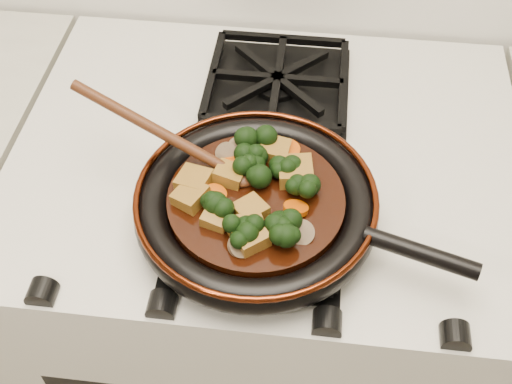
# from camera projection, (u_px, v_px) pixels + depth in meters

# --- Properties ---
(stove) EXTENTS (0.76, 0.60, 0.90)m
(stove) POSITION_uv_depth(u_px,v_px,m) (265.00, 305.00, 1.30)
(stove) COLOR beige
(stove) RESTS_ON ground
(burner_grate_front) EXTENTS (0.23, 0.23, 0.03)m
(burner_grate_front) POSITION_uv_depth(u_px,v_px,m) (257.00, 219.00, 0.85)
(burner_grate_front) COLOR black
(burner_grate_front) RESTS_ON stove
(burner_grate_back) EXTENTS (0.23, 0.23, 0.03)m
(burner_grate_back) POSITION_uv_depth(u_px,v_px,m) (277.00, 82.00, 1.03)
(burner_grate_back) COLOR black
(burner_grate_back) RESTS_ON stove
(skillet) EXTENTS (0.43, 0.32, 0.05)m
(skillet) POSITION_uv_depth(u_px,v_px,m) (258.00, 206.00, 0.83)
(skillet) COLOR black
(skillet) RESTS_ON burner_grate_front
(braising_sauce) EXTENTS (0.23, 0.23, 0.02)m
(braising_sauce) POSITION_uv_depth(u_px,v_px,m) (256.00, 203.00, 0.82)
(braising_sauce) COLOR black
(braising_sauce) RESTS_ON skillet
(tofu_cube_0) EXTENTS (0.05, 0.04, 0.03)m
(tofu_cube_0) POSITION_uv_depth(u_px,v_px,m) (229.00, 175.00, 0.83)
(tofu_cube_0) COLOR brown
(tofu_cube_0) RESTS_ON braising_sauce
(tofu_cube_1) EXTENTS (0.04, 0.05, 0.03)m
(tofu_cube_1) POSITION_uv_depth(u_px,v_px,m) (218.00, 216.00, 0.79)
(tofu_cube_1) COLOR brown
(tofu_cube_1) RESTS_ON braising_sauce
(tofu_cube_2) EXTENTS (0.05, 0.05, 0.02)m
(tofu_cube_2) POSITION_uv_depth(u_px,v_px,m) (250.00, 211.00, 0.79)
(tofu_cube_2) COLOR brown
(tofu_cube_2) RESTS_ON braising_sauce
(tofu_cube_3) EXTENTS (0.04, 0.04, 0.03)m
(tofu_cube_3) POSITION_uv_depth(u_px,v_px,m) (274.00, 150.00, 0.86)
(tofu_cube_3) COLOR brown
(tofu_cube_3) RESTS_ON braising_sauce
(tofu_cube_4) EXTENTS (0.05, 0.05, 0.02)m
(tofu_cube_4) POSITION_uv_depth(u_px,v_px,m) (194.00, 181.00, 0.82)
(tofu_cube_4) COLOR brown
(tofu_cube_4) RESTS_ON braising_sauce
(tofu_cube_5) EXTENTS (0.05, 0.05, 0.03)m
(tofu_cube_5) POSITION_uv_depth(u_px,v_px,m) (191.00, 197.00, 0.81)
(tofu_cube_5) COLOR brown
(tofu_cube_5) RESTS_ON braising_sauce
(tofu_cube_6) EXTENTS (0.05, 0.05, 0.02)m
(tofu_cube_6) POSITION_uv_depth(u_px,v_px,m) (248.00, 232.00, 0.77)
(tofu_cube_6) COLOR brown
(tofu_cube_6) RESTS_ON braising_sauce
(tofu_cube_7) EXTENTS (0.05, 0.05, 0.03)m
(tofu_cube_7) POSITION_uv_depth(u_px,v_px,m) (296.00, 172.00, 0.83)
(tofu_cube_7) COLOR brown
(tofu_cube_7) RESTS_ON braising_sauce
(tofu_cube_8) EXTENTS (0.06, 0.06, 0.03)m
(tofu_cube_8) POSITION_uv_depth(u_px,v_px,m) (249.00, 236.00, 0.77)
(tofu_cube_8) COLOR brown
(tofu_cube_8) RESTS_ON braising_sauce
(broccoli_floret_0) EXTENTS (0.09, 0.08, 0.07)m
(broccoli_floret_0) POSITION_uv_depth(u_px,v_px,m) (215.00, 208.00, 0.79)
(broccoli_floret_0) COLOR black
(broccoli_floret_0) RESTS_ON braising_sauce
(broccoli_floret_1) EXTENTS (0.07, 0.07, 0.07)m
(broccoli_floret_1) POSITION_uv_depth(u_px,v_px,m) (255.00, 146.00, 0.86)
(broccoli_floret_1) COLOR black
(broccoli_floret_1) RESTS_ON braising_sauce
(broccoli_floret_2) EXTENTS (0.08, 0.08, 0.06)m
(broccoli_floret_2) POSITION_uv_depth(u_px,v_px,m) (286.00, 168.00, 0.84)
(broccoli_floret_2) COLOR black
(broccoli_floret_2) RESTS_ON braising_sauce
(broccoli_floret_3) EXTENTS (0.08, 0.09, 0.07)m
(broccoli_floret_3) POSITION_uv_depth(u_px,v_px,m) (242.00, 238.00, 0.76)
(broccoli_floret_3) COLOR black
(broccoli_floret_3) RESTS_ON braising_sauce
(broccoli_floret_4) EXTENTS (0.09, 0.09, 0.07)m
(broccoli_floret_4) POSITION_uv_depth(u_px,v_px,m) (285.00, 231.00, 0.77)
(broccoli_floret_4) COLOR black
(broccoli_floret_4) RESTS_ON braising_sauce
(broccoli_floret_5) EXTENTS (0.07, 0.07, 0.06)m
(broccoli_floret_5) POSITION_uv_depth(u_px,v_px,m) (247.00, 160.00, 0.84)
(broccoli_floret_5) COLOR black
(broccoli_floret_5) RESTS_ON braising_sauce
(broccoli_floret_6) EXTENTS (0.08, 0.08, 0.06)m
(broccoli_floret_6) POSITION_uv_depth(u_px,v_px,m) (251.00, 172.00, 0.83)
(broccoli_floret_6) COLOR black
(broccoli_floret_6) RESTS_ON braising_sauce
(broccoli_floret_7) EXTENTS (0.08, 0.08, 0.07)m
(broccoli_floret_7) POSITION_uv_depth(u_px,v_px,m) (288.00, 235.00, 0.77)
(broccoli_floret_7) COLOR black
(broccoli_floret_7) RESTS_ON braising_sauce
(broccoli_floret_8) EXTENTS (0.09, 0.08, 0.07)m
(broccoli_floret_8) POSITION_uv_depth(u_px,v_px,m) (304.00, 188.00, 0.81)
(broccoli_floret_8) COLOR black
(broccoli_floret_8) RESTS_ON braising_sauce
(carrot_coin_0) EXTENTS (0.03, 0.03, 0.02)m
(carrot_coin_0) POSITION_uv_depth(u_px,v_px,m) (232.00, 162.00, 0.85)
(carrot_coin_0) COLOR #BD4705
(carrot_coin_0) RESTS_ON braising_sauce
(carrot_coin_1) EXTENTS (0.03, 0.03, 0.02)m
(carrot_coin_1) POSITION_uv_depth(u_px,v_px,m) (235.00, 173.00, 0.84)
(carrot_coin_1) COLOR #BD4705
(carrot_coin_1) RESTS_ON braising_sauce
(carrot_coin_2) EXTENTS (0.03, 0.03, 0.02)m
(carrot_coin_2) POSITION_uv_depth(u_px,v_px,m) (296.00, 208.00, 0.80)
(carrot_coin_2) COLOR #BD4705
(carrot_coin_2) RESTS_ON braising_sauce
(carrot_coin_3) EXTENTS (0.03, 0.03, 0.02)m
(carrot_coin_3) POSITION_uv_depth(u_px,v_px,m) (242.00, 172.00, 0.84)
(carrot_coin_3) COLOR #BD4705
(carrot_coin_3) RESTS_ON braising_sauce
(carrot_coin_4) EXTENTS (0.03, 0.03, 0.02)m
(carrot_coin_4) POSITION_uv_depth(u_px,v_px,m) (289.00, 149.00, 0.87)
(carrot_coin_4) COLOR #BD4705
(carrot_coin_4) RESTS_ON braising_sauce
(carrot_coin_5) EXTENTS (0.03, 0.03, 0.01)m
(carrot_coin_5) POSITION_uv_depth(u_px,v_px,m) (215.00, 194.00, 0.81)
(carrot_coin_5) COLOR #BD4705
(carrot_coin_5) RESTS_ON braising_sauce
(mushroom_slice_0) EXTENTS (0.04, 0.04, 0.03)m
(mushroom_slice_0) POSITION_uv_depth(u_px,v_px,m) (240.00, 149.00, 0.86)
(mushroom_slice_0) COLOR brown
(mushroom_slice_0) RESTS_ON braising_sauce
(mushroom_slice_1) EXTENTS (0.03, 0.03, 0.03)m
(mushroom_slice_1) POSITION_uv_depth(u_px,v_px,m) (227.00, 153.00, 0.86)
(mushroom_slice_1) COLOR brown
(mushroom_slice_1) RESTS_ON braising_sauce
(mushroom_slice_2) EXTENTS (0.03, 0.03, 0.03)m
(mushroom_slice_2) POSITION_uv_depth(u_px,v_px,m) (301.00, 232.00, 0.77)
(mushroom_slice_2) COLOR brown
(mushroom_slice_2) RESTS_ON braising_sauce
(mushroom_slice_3) EXTENTS (0.04, 0.04, 0.02)m
(mushroom_slice_3) POSITION_uv_depth(u_px,v_px,m) (192.00, 195.00, 0.81)
(mushroom_slice_3) COLOR brown
(mushroom_slice_3) RESTS_ON braising_sauce
(mushroom_slice_4) EXTENTS (0.04, 0.04, 0.03)m
(mushroom_slice_4) POSITION_uv_depth(u_px,v_px,m) (241.00, 245.00, 0.76)
(mushroom_slice_4) COLOR brown
(mushroom_slice_4) RESTS_ON braising_sauce
(wooden_spoon) EXTENTS (0.15, 0.07, 0.24)m
(wooden_spoon) POSITION_uv_depth(u_px,v_px,m) (190.00, 148.00, 0.84)
(wooden_spoon) COLOR #46210F
(wooden_spoon) RESTS_ON braising_sauce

